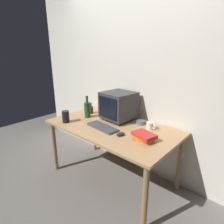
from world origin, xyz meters
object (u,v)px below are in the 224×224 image
object	(u,v)px
book_stack	(144,137)
metal_canister	(66,117)
keyboard	(103,127)
bottle_short	(91,109)
mug	(150,126)
computer_mouse	(121,134)
bottle_tall	(87,109)
crt_monitor	(118,106)
cd_spindle	(141,122)

from	to	relation	value
book_stack	metal_canister	size ratio (longest dim) A/B	1.75
keyboard	bottle_short	bearing A→B (deg)	157.24
mug	computer_mouse	bearing A→B (deg)	-112.47
bottle_tall	book_stack	distance (m)	0.97
keyboard	crt_monitor	bearing A→B (deg)	103.78
crt_monitor	computer_mouse	world-z (taller)	crt_monitor
computer_mouse	cd_spindle	world-z (taller)	cd_spindle
crt_monitor	mug	xyz separation A→B (m)	(0.49, -0.01, -0.15)
keyboard	bottle_tall	distance (m)	0.45
keyboard	metal_canister	world-z (taller)	metal_canister
keyboard	bottle_short	distance (m)	0.58
mug	cd_spindle	bearing A→B (deg)	155.84
metal_canister	book_stack	bearing A→B (deg)	12.81
keyboard	bottle_tall	world-z (taller)	bottle_tall
bottle_tall	cd_spindle	bearing A→B (deg)	22.07
cd_spindle	metal_canister	bearing A→B (deg)	-141.85
keyboard	metal_canister	xyz separation A→B (m)	(-0.48, -0.18, 0.06)
book_stack	cd_spindle	distance (m)	0.45
keyboard	book_stack	bearing A→B (deg)	11.94
book_stack	cd_spindle	size ratio (longest dim) A/B	2.19
cd_spindle	keyboard	bearing A→B (deg)	-122.97
crt_monitor	book_stack	xyz separation A→B (m)	(0.59, -0.29, -0.15)
cd_spindle	bottle_tall	bearing A→B (deg)	-157.93
bottle_tall	mug	size ratio (longest dim) A/B	2.56
crt_monitor	bottle_short	bearing A→B (deg)	-171.67
bottle_tall	mug	world-z (taller)	bottle_tall
crt_monitor	book_stack	bearing A→B (deg)	-26.32
bottle_tall	book_stack	world-z (taller)	bottle_tall
mug	cd_spindle	distance (m)	0.19
metal_canister	crt_monitor	bearing A→B (deg)	50.28
computer_mouse	mug	distance (m)	0.39
bottle_short	metal_canister	distance (m)	0.46
metal_canister	mug	bearing A→B (deg)	29.03
crt_monitor	bottle_short	world-z (taller)	crt_monitor
bottle_tall	metal_canister	size ratio (longest dim) A/B	2.05
crt_monitor	metal_canister	distance (m)	0.69
book_stack	metal_canister	world-z (taller)	metal_canister
crt_monitor	metal_canister	xyz separation A→B (m)	(-0.44, -0.52, -0.12)
computer_mouse	bottle_short	distance (m)	0.86
computer_mouse	crt_monitor	bearing A→B (deg)	149.52
mug	metal_canister	distance (m)	1.06
bottle_short	bottle_tall	bearing A→B (deg)	-58.08
bottle_short	book_stack	world-z (taller)	bottle_short
crt_monitor	bottle_tall	distance (m)	0.44
book_stack	metal_canister	distance (m)	1.05
bottle_tall	mug	distance (m)	0.89
cd_spindle	metal_canister	distance (m)	0.96
bottle_short	book_stack	distance (m)	1.08
crt_monitor	cd_spindle	world-z (taller)	crt_monitor
bottle_short	cd_spindle	world-z (taller)	bottle_short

